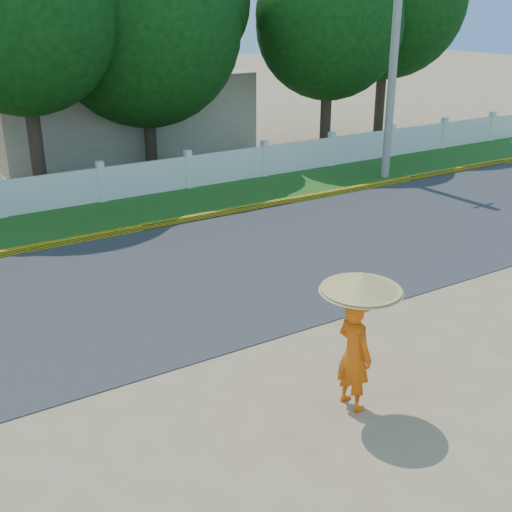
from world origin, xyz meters
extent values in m
plane|color=#9E8460|center=(0.00, 0.00, 0.00)|extent=(120.00, 120.00, 0.00)
cube|color=#38383A|center=(0.00, 4.50, 0.01)|extent=(60.00, 7.00, 0.02)
cube|color=#2D601E|center=(0.00, 9.75, 0.01)|extent=(60.00, 3.50, 0.03)
cube|color=yellow|center=(0.00, 8.05, 0.08)|extent=(40.00, 0.18, 0.16)
cube|color=silver|center=(0.00, 11.20, 0.55)|extent=(40.00, 0.10, 1.10)
cube|color=#B7AD99|center=(3.00, 18.00, 1.60)|extent=(10.00, 6.00, 3.20)
cylinder|color=gray|center=(9.61, 8.83, 4.23)|extent=(0.28, 0.28, 8.46)
imported|color=#E3590B|center=(-0.32, -1.37, 0.91)|extent=(0.47, 0.69, 1.81)
cylinder|color=gray|center=(-0.27, -1.37, 1.60)|extent=(0.03, 0.03, 1.18)
cone|color=tan|center=(-0.27, -1.37, 2.10)|extent=(1.24, 1.24, 0.30)
cylinder|color=#473828|center=(10.08, 13.03, 1.73)|extent=(0.44, 0.44, 3.46)
sphere|color=#114A11|center=(10.08, 13.03, 5.01)|extent=(5.67, 5.67, 5.67)
cylinder|color=#473828|center=(3.04, 14.46, 1.55)|extent=(0.44, 0.44, 3.10)
sphere|color=#114A11|center=(3.04, 14.46, 4.99)|extent=(6.85, 6.85, 6.85)
cylinder|color=#473828|center=(-1.39, 13.15, 1.92)|extent=(0.44, 0.44, 3.83)
sphere|color=#114A11|center=(-1.39, 13.15, 5.42)|extent=(5.76, 5.76, 5.76)
cylinder|color=#473828|center=(14.27, 14.49, 2.07)|extent=(0.44, 0.44, 4.13)
camera|label=1|loc=(-6.02, -7.80, 5.90)|focal=45.00mm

